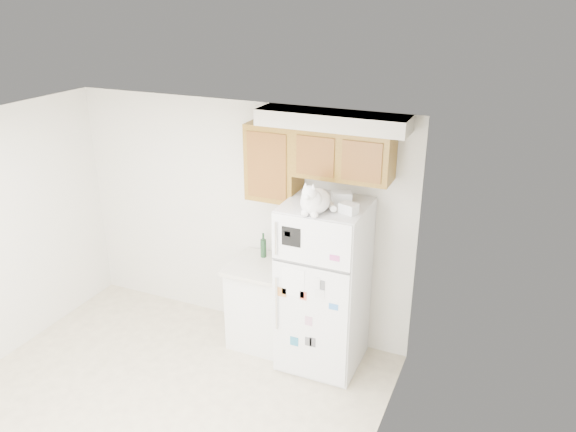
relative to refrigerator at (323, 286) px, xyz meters
The scene contains 8 objects.
room_shell 1.87m from the refrigerator, 126.07° to the right, with size 3.84×4.04×2.52m.
refrigerator is the anchor object (origin of this frame).
base_counter 0.79m from the refrigerator, behind, with size 0.64×0.64×0.92m.
cat 1.00m from the refrigerator, 94.30° to the right, with size 0.31×0.46×0.32m.
storage_box_back 0.91m from the refrigerator, 43.34° to the left, with size 0.18×0.13×0.10m, color white.
storage_box_front 0.94m from the refrigerator, 25.25° to the right, with size 0.15×0.11×0.09m, color white.
bottle_green 0.81m from the refrigerator, 163.28° to the left, with size 0.06×0.06×0.27m, color #19381E, non-canonical shape.
bottle_amber 0.70m from the refrigerator, 157.06° to the left, with size 0.06×0.06×0.27m, color #593814, non-canonical shape.
Camera 1 is at (2.70, -2.90, 3.53)m, focal length 35.00 mm.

